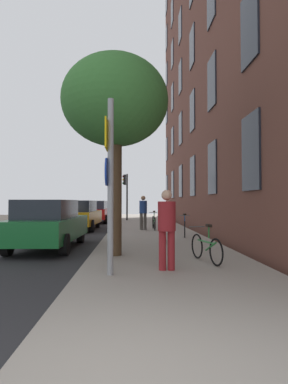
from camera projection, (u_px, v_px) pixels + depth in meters
The scene contains 18 objects.
ground_plane at pixel (85, 230), 17.23m from camera, with size 41.80×41.80×0.00m, color #332D28.
road_asphalt at pixel (46, 230), 17.15m from camera, with size 7.00×38.00×0.01m, color #232326.
sidewalk at pixel (149, 229), 17.37m from camera, with size 4.20×38.00×0.12m, color gray.
building_facade at pixel (197, 27), 17.30m from camera, with size 0.56×27.00×22.20m.
sign_post at pixel (109, 176), 6.33m from camera, with size 0.16×0.60×3.53m.
traffic_light at pixel (126, 189), 24.76m from camera, with size 0.43×0.24×3.61m.
tree_near at pixel (115, 103), 8.70m from camera, with size 2.93×2.93×5.47m.
bicycle_0 at pixel (206, 247), 7.60m from camera, with size 0.53×1.60×0.92m.
bicycle_1 at pixel (163, 231), 11.61m from camera, with size 0.42×1.78×0.98m.
bicycle_2 at pixel (185, 227), 13.22m from camera, with size 0.45×1.70×0.96m.
bicycle_3 at pixel (154, 222), 16.38m from camera, with size 0.42×1.78×0.98m.
bicycle_4 at pixel (170, 221), 18.19m from camera, with size 0.42×1.70×0.91m.
pedestrian_0 at pixel (167, 224), 6.74m from camera, with size 0.52×0.52×1.70m.
pedestrian_1 at pixel (143, 210), 16.28m from camera, with size 0.41×0.41×1.75m.
car_0 at pixel (49, 224), 10.47m from camera, with size 1.93×4.49×1.62m.
car_1 at pixel (80, 215), 17.45m from camera, with size 2.01×4.53×1.62m.
car_2 at pixel (96, 211), 23.29m from camera, with size 1.95×4.05×1.62m.
car_3 at pixel (103, 209), 29.16m from camera, with size 1.89×4.31×1.62m.
Camera 1 is at (0.14, -2.40, 1.57)m, focal length 29.59 mm.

